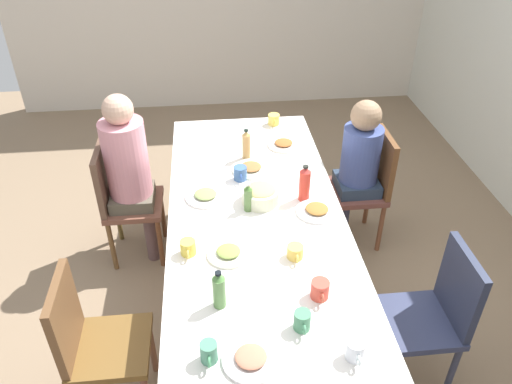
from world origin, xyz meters
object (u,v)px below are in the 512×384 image
Objects in this scene: plate_4 at (284,144)px; bowl_0 at (260,194)px; bottle_3 at (305,184)px; chair_0 at (121,197)px; person_0 at (129,166)px; person_2 at (358,161)px; plate_1 at (206,196)px; chair_2 at (367,183)px; bottle_1 at (247,145)px; dining_table at (256,222)px; cup_0 at (274,120)px; chair_3 at (435,311)px; plate_3 at (317,210)px; plate_5 at (251,359)px; cup_5 at (295,252)px; cup_7 at (188,248)px; plate_0 at (229,253)px; chair_1 at (92,340)px; bottle_0 at (219,290)px; plate_2 at (251,168)px; cup_1 at (355,350)px; cup_2 at (240,173)px; bottle_2 at (248,198)px; cup_4 at (302,321)px; cup_6 at (320,290)px; cup_3 at (209,352)px.

plate_4 is 1.02× the size of bowl_0.
chair_0 is at bearing -113.27° from bottle_3.
person_0 is 1.61m from person_2.
person_2 is at bearing 111.77° from plate_1.
chair_2 is 4.05× the size of bottle_1.
dining_table is 1.16m from cup_0.
plate_3 is (-0.59, -0.54, 0.27)m from chair_3.
plate_5 is 2.01× the size of cup_5.
cup_7 is (0.43, -0.43, -0.01)m from bowl_0.
cup_0 is at bearing 167.08° from dining_table.
plate_0 is 0.67m from plate_5.
chair_1 is at bearing -90.00° from chair_3.
bottle_0 is (0.89, 0.05, 0.09)m from plate_1.
plate_1 is 1.18× the size of bottle_0.
dining_table is 10.03× the size of plate_1.
chair_1 reaches higher than plate_3.
plate_2 is (0.15, -0.79, 0.09)m from person_2.
plate_4 is at bearing -106.53° from person_2.
plate_0 and plate_2 have the same top height.
cup_1 is 0.52× the size of bottle_1.
bottle_3 is at bearing 121.46° from cup_7.
cup_5 is at bearing 9.51° from plate_2.
plate_0 is at bearing -9.46° from cup_2.
plate_1 is (-0.81, 0.60, 0.27)m from chair_1.
cup_5 is (0.88, 0.15, 0.02)m from plate_2.
bottle_0 reaches higher than bottle_2.
bottle_0 reaches higher than chair_2.
bottle_3 reaches higher than cup_4.
bottle_1 is (-0.95, 0.40, 0.06)m from cup_7.
plate_5 is 1.31× the size of bottle_2.
person_0 is 5.17× the size of plate_1.
cup_1 is at bearing 16.29° from dining_table.
chair_2 is 4.27× the size of bottle_0.
bottle_3 is at bearing 38.27° from plate_2.
plate_0 is at bearing 81.07° from cup_7.
cup_0 is (-1.02, 0.22, -0.01)m from bowl_0.
bowl_0 is (-0.11, 0.04, 0.12)m from dining_table.
cup_4 reaches higher than cup_6.
chair_2 is at bearing 180.00° from chair_3.
chair_3 is 1.01m from bottle_3.
person_2 is 10.65× the size of cup_3.
plate_4 is at bearing 135.78° from plate_1.
person_2 is 5.15× the size of bowl_0.
cup_5 is (-0.22, 1.06, 0.30)m from chair_1.
plate_5 is at bearing -93.84° from cup_1.
plate_4 is 1.23× the size of bottle_2.
plate_2 and plate_5 have the same top height.
cup_0 is at bearing 167.83° from bowl_0.
cup_5 is at bearing 141.87° from cup_3.
chair_2 reaches higher than cup_5.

